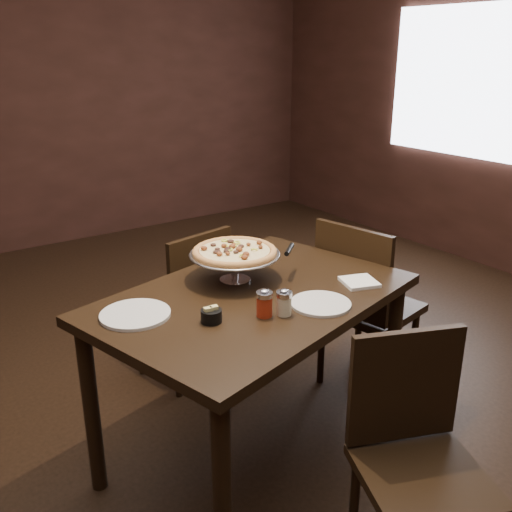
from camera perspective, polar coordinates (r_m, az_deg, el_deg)
room at (r=2.32m, az=0.19°, el=11.10°), size 6.04×7.04×2.84m
dining_table at (r=2.41m, az=-0.29°, el=-6.11°), size 1.47×1.16×0.81m
pizza_stand at (r=2.45m, az=-2.15°, el=0.39°), size 0.39×0.39×0.16m
parmesan_shaker at (r=2.17m, az=2.82°, el=-4.67°), size 0.06×0.06×0.11m
pepper_flake_shaker at (r=2.15m, az=0.84°, el=-4.76°), size 0.06×0.06×0.11m
packet_caddy at (r=2.13m, az=-4.49°, el=-5.93°), size 0.08×0.08×0.06m
napkin_stack at (r=2.50m, az=10.29°, el=-2.58°), size 0.18×0.18×0.02m
plate_left at (r=2.22m, az=-11.98°, el=-5.73°), size 0.27×0.27×0.01m
plate_near at (r=2.27m, az=6.49°, el=-4.76°), size 0.24×0.24×0.01m
serving_spatula at (r=2.49m, az=3.35°, el=0.62°), size 0.18×0.18×0.03m
chair_far at (r=3.12m, az=-6.85°, el=-4.40°), size 0.48×0.48×0.88m
chair_near at (r=2.12m, az=15.65°, el=-18.22°), size 0.53×0.53×0.88m
chair_side at (r=3.04m, az=10.66°, el=-4.46°), size 0.52×0.52×0.95m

